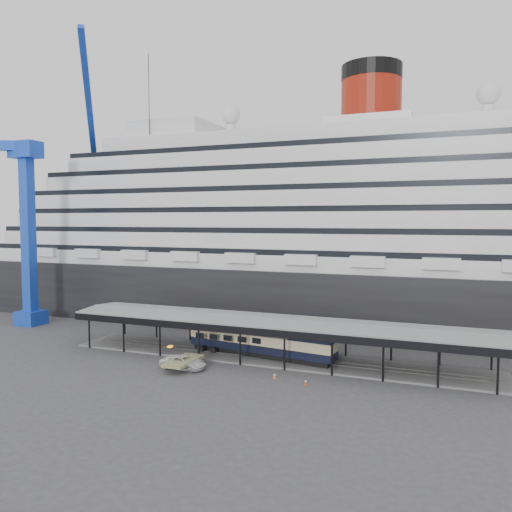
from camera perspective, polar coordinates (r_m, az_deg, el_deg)
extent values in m
plane|color=#3B3B3E|center=(61.61, 0.38, -12.86)|extent=(200.00, 200.00, 0.00)
cube|color=black|center=(90.49, 7.65, -4.17)|extent=(130.00, 30.00, 10.00)
cylinder|color=maroon|center=(90.13, 13.02, 16.45)|extent=(10.00, 10.00, 9.00)
cylinder|color=black|center=(91.41, 13.08, 19.66)|extent=(10.10, 10.10, 2.50)
sphere|color=silver|center=(97.41, -2.90, 15.79)|extent=(3.60, 3.60, 3.60)
sphere|color=silver|center=(89.39, 25.01, 16.48)|extent=(3.60, 3.60, 3.60)
cube|color=slate|center=(66.08, 1.96, -11.57)|extent=(56.00, 8.00, 0.24)
cube|color=slate|center=(65.39, 1.74, -11.60)|extent=(54.00, 0.08, 0.10)
cube|color=slate|center=(66.70, 2.17, -11.28)|extent=(54.00, 0.08, 0.10)
cube|color=black|center=(60.92, 0.55, -8.72)|extent=(56.00, 0.18, 0.90)
cube|color=black|center=(69.22, 3.21, -7.17)|extent=(56.00, 0.18, 0.90)
cube|color=slate|center=(64.90, 1.97, -7.27)|extent=(56.00, 9.00, 0.24)
cube|color=blue|center=(94.90, -24.31, -6.44)|extent=(4.00, 4.00, 2.40)
cube|color=blue|center=(93.44, -24.57, 2.16)|extent=(1.80, 1.80, 26.00)
cube|color=blue|center=(94.15, -24.84, 10.95)|extent=(5.00, 3.20, 2.80)
cube|color=blue|center=(94.44, -18.64, 16.89)|extent=(12.92, 17.86, 16.80)
cube|color=blue|center=(94.95, -26.96, 11.19)|extent=(5.83, 4.75, 1.60)
cylinder|color=black|center=(91.95, -11.98, 7.53)|extent=(0.12, 0.12, 47.21)
imported|color=silver|center=(62.36, -8.29, -11.94)|extent=(5.75, 2.79, 1.58)
cube|color=black|center=(66.55, 0.48, -11.06)|extent=(19.69, 4.93, 0.65)
cube|color=black|center=(66.34, 0.48, -10.36)|extent=(20.67, 5.42, 1.03)
cube|color=beige|center=(66.07, 0.48, -9.42)|extent=(20.67, 5.46, 1.21)
cube|color=black|center=(65.89, 0.49, -8.75)|extent=(20.67, 5.42, 0.37)
cube|color=#DA520C|center=(63.02, -7.26, -12.48)|extent=(0.53, 0.53, 0.03)
cone|color=#DA520C|center=(62.92, -7.26, -12.15)|extent=(0.44, 0.44, 0.75)
cylinder|color=white|center=(62.90, -7.26, -12.09)|extent=(0.24, 0.24, 0.15)
cube|color=#F45B0D|center=(58.38, 2.15, -13.82)|extent=(0.46, 0.46, 0.03)
cone|color=#F45B0D|center=(58.28, 2.15, -13.49)|extent=(0.39, 0.39, 0.69)
cylinder|color=white|center=(58.26, 2.15, -13.43)|extent=(0.22, 0.22, 0.13)
cube|color=#D8460C|center=(56.54, 5.69, -14.44)|extent=(0.40, 0.40, 0.03)
cone|color=#D8460C|center=(56.43, 5.70, -14.12)|extent=(0.34, 0.34, 0.66)
cylinder|color=white|center=(56.41, 5.70, -14.05)|extent=(0.21, 0.21, 0.13)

